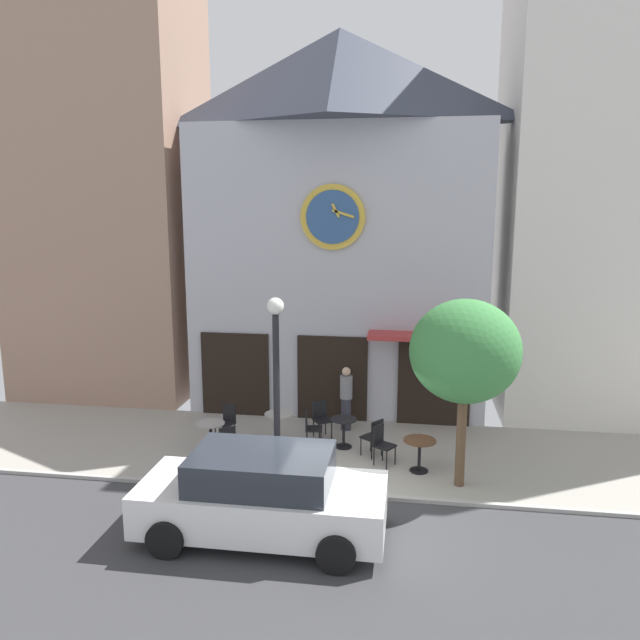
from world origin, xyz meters
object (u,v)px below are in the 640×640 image
at_px(cafe_table_center_right, 211,432).
at_px(cafe_table_leftmost, 279,422).
at_px(street_lamp, 276,386).
at_px(parked_car_white, 262,495).
at_px(cafe_chair_near_lamp, 321,416).
at_px(street_tree, 465,352).
at_px(cafe_table_near_curb, 419,449).
at_px(cafe_chair_by_entrance, 374,435).
at_px(cafe_chair_facing_street, 226,442).
at_px(cafe_table_center_left, 344,428).
at_px(pedestrian_grey, 346,398).
at_px(cafe_chair_right_end, 227,419).
at_px(cafe_chair_curbside, 382,442).
at_px(cafe_chair_left_end, 310,426).

xyz_separation_m(cafe_table_center_right, cafe_table_leftmost, (1.46, 0.78, 0.03)).
bearing_deg(street_lamp, parked_car_white, -83.35).
relative_size(street_lamp, cafe_table_leftmost, 5.08).
relative_size(cafe_table_center_right, cafe_chair_near_lamp, 0.81).
height_order(street_tree, cafe_table_near_curb, street_tree).
height_order(cafe_chair_by_entrance, cafe_chair_facing_street, same).
distance_m(cafe_table_center_left, cafe_chair_facing_street, 2.84).
height_order(cafe_table_center_left, cafe_chair_near_lamp, cafe_chair_near_lamp).
bearing_deg(cafe_table_center_left, parked_car_white, -103.00).
xyz_separation_m(street_lamp, pedestrian_grey, (1.19, 2.82, -1.10)).
xyz_separation_m(cafe_chair_right_end, parked_car_white, (1.94, -4.21, 0.23)).
height_order(street_tree, pedestrian_grey, street_tree).
distance_m(cafe_table_center_right, parked_car_white, 4.00).
relative_size(cafe_table_near_curb, cafe_chair_facing_street, 0.81).
height_order(street_tree, cafe_chair_near_lamp, street_tree).
bearing_deg(pedestrian_grey, cafe_table_leftmost, -142.66).
relative_size(cafe_table_near_curb, cafe_chair_near_lamp, 0.81).
bearing_deg(cafe_chair_right_end, cafe_chair_curbside, -12.74).
height_order(cafe_table_near_curb, cafe_chair_curbside, cafe_chair_curbside).
bearing_deg(cafe_table_near_curb, parked_car_white, -131.75).
bearing_deg(cafe_chair_near_lamp, street_lamp, -105.40).
height_order(street_lamp, cafe_chair_curbside, street_lamp).
bearing_deg(cafe_chair_right_end, street_tree, -16.96).
bearing_deg(street_lamp, cafe_table_leftmost, 101.35).
bearing_deg(cafe_chair_right_end, parked_car_white, -65.26).
height_order(street_lamp, pedestrian_grey, street_lamp).
xyz_separation_m(cafe_chair_curbside, parked_car_white, (-1.92, -3.34, 0.23)).
bearing_deg(cafe_chair_curbside, cafe_table_near_curb, -17.41).
bearing_deg(street_lamp, cafe_chair_curbside, 20.13).
distance_m(street_lamp, cafe_chair_left_end, 2.18).
distance_m(cafe_table_near_curb, cafe_chair_facing_street, 4.29).
bearing_deg(cafe_table_near_curb, cafe_table_center_right, 176.14).
height_order(cafe_table_center_right, cafe_chair_right_end, cafe_chair_right_end).
height_order(cafe_table_leftmost, cafe_chair_right_end, cafe_chair_right_end).
xyz_separation_m(street_tree, cafe_table_center_left, (-2.61, 1.64, -2.37)).
height_order(pedestrian_grey, parked_car_white, pedestrian_grey).
xyz_separation_m(cafe_table_leftmost, cafe_chair_left_end, (0.80, -0.09, -0.00)).
bearing_deg(cafe_chair_curbside, cafe_table_center_right, 179.06).
bearing_deg(cafe_chair_by_entrance, parked_car_white, -114.78).
relative_size(cafe_table_center_right, cafe_chair_right_end, 0.81).
height_order(cafe_chair_left_end, pedestrian_grey, pedestrian_grey).
height_order(cafe_table_near_curb, cafe_chair_by_entrance, cafe_chair_by_entrance).
distance_m(street_lamp, parked_car_white, 2.82).
relative_size(cafe_table_center_left, cafe_chair_near_lamp, 0.80).
height_order(cafe_table_leftmost, cafe_chair_curbside, cafe_chair_curbside).
xyz_separation_m(cafe_table_near_curb, cafe_chair_right_end, (-4.69, 1.13, 0.01)).
bearing_deg(pedestrian_grey, cafe_table_near_curb, -50.76).
bearing_deg(cafe_table_center_right, pedestrian_grey, 33.12).
bearing_deg(cafe_chair_right_end, cafe_chair_facing_street, -73.60).
bearing_deg(cafe_chair_left_end, pedestrian_grey, 59.89).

